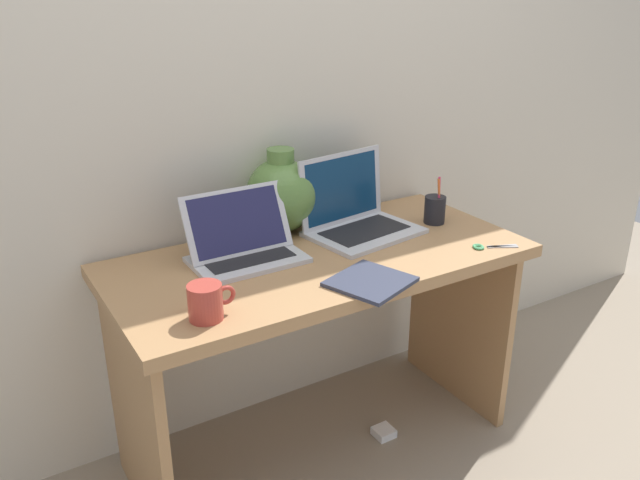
{
  "coord_description": "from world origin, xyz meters",
  "views": [
    {
      "loc": [
        -0.97,
        -1.59,
        1.55
      ],
      "look_at": [
        0.0,
        0.0,
        0.79
      ],
      "focal_mm": 36.4,
      "sensor_mm": 36.0,
      "label": 1
    }
  ],
  "objects": [
    {
      "name": "laptop_right",
      "position": [
        0.21,
        0.12,
        0.8
      ],
      "size": [
        0.39,
        0.31,
        0.26
      ],
      "color": "silver",
      "rests_on": "desk"
    },
    {
      "name": "laptop_left",
      "position": [
        -0.22,
        0.1,
        0.79
      ],
      "size": [
        0.34,
        0.22,
        0.21
      ],
      "color": "silver",
      "rests_on": "desk"
    },
    {
      "name": "pen_cup",
      "position": [
        0.49,
        0.03,
        0.79
      ],
      "size": [
        0.07,
        0.07,
        0.17
      ],
      "color": "black",
      "rests_on": "desk"
    },
    {
      "name": "scissors",
      "position": [
        0.49,
        -0.23,
        0.74
      ],
      "size": [
        0.14,
        0.09,
        0.01
      ],
      "color": "#B7B7BC",
      "rests_on": "desk"
    },
    {
      "name": "notebook_stack",
      "position": [
        0.02,
        -0.25,
        0.74
      ],
      "size": [
        0.26,
        0.26,
        0.01
      ],
      "primitive_type": "cube",
      "rotation": [
        0.0,
        0.0,
        0.34
      ],
      "color": "#33384C",
      "rests_on": "desk"
    },
    {
      "name": "green_vase",
      "position": [
        0.0,
        0.25,
        0.86
      ],
      "size": [
        0.24,
        0.24,
        0.29
      ],
      "color": "#5B843D",
      "rests_on": "desk"
    },
    {
      "name": "coffee_mug",
      "position": [
        -0.46,
        -0.2,
        0.78
      ],
      "size": [
        0.13,
        0.09,
        0.09
      ],
      "color": "#B23D33",
      "rests_on": "desk"
    },
    {
      "name": "ground_plane",
      "position": [
        0.0,
        0.0,
        0.0
      ],
      "size": [
        6.0,
        6.0,
        0.0
      ],
      "primitive_type": "plane",
      "color": "gray"
    },
    {
      "name": "power_brick",
      "position": [
        0.22,
        -0.08,
        0.01
      ],
      "size": [
        0.07,
        0.07,
        0.03
      ],
      "primitive_type": "cube",
      "color": "white",
      "rests_on": "ground"
    },
    {
      "name": "desk",
      "position": [
        0.0,
        0.0,
        0.57
      ],
      "size": [
        1.32,
        0.62,
        0.74
      ],
      "color": "#AD7F51",
      "rests_on": "ground"
    },
    {
      "name": "back_wall",
      "position": [
        0.0,
        0.35,
        1.2
      ],
      "size": [
        4.4,
        0.04,
        2.4
      ],
      "primitive_type": "cube",
      "color": "beige",
      "rests_on": "ground"
    }
  ]
}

